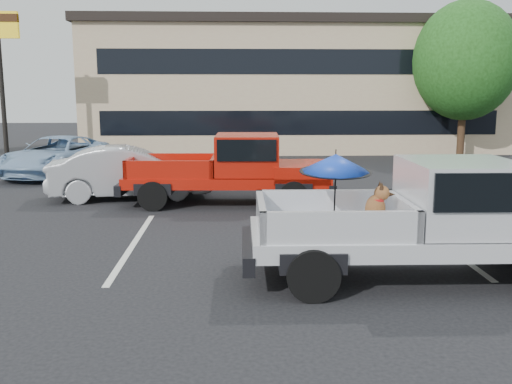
% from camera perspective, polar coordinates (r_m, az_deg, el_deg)
% --- Properties ---
extents(ground, '(90.00, 90.00, 0.00)m').
position_cam_1_polar(ground, '(9.34, 4.34, -8.25)').
color(ground, black).
rests_on(ground, ground).
extents(stripe_left, '(0.12, 5.00, 0.01)m').
position_cam_1_polar(stripe_left, '(11.36, -12.14, -5.09)').
color(stripe_left, silver).
rests_on(stripe_left, ground).
extents(stripe_right, '(0.12, 5.00, 0.01)m').
position_cam_1_polar(stripe_right, '(11.90, 17.75, -4.65)').
color(stripe_right, silver).
rests_on(stripe_right, ground).
extents(motel_building, '(20.40, 8.40, 6.30)m').
position_cam_1_polar(motel_building, '(29.94, 3.62, 10.60)').
color(motel_building, tan).
rests_on(motel_building, ground).
extents(tree_right, '(4.46, 4.46, 6.78)m').
position_cam_1_polar(tree_right, '(26.79, 20.23, 12.22)').
color(tree_right, '#332114').
rests_on(tree_right, ground).
extents(tree_back, '(4.68, 4.68, 7.11)m').
position_cam_1_polar(tree_back, '(33.58, 10.08, 12.48)').
color(tree_back, '#332114').
rests_on(tree_back, ground).
extents(silver_pickup, '(5.71, 2.18, 2.06)m').
position_cam_1_polar(silver_pickup, '(9.33, 18.34, -2.06)').
color(silver_pickup, black).
rests_on(silver_pickup, ground).
extents(red_pickup, '(5.57, 2.20, 1.81)m').
position_cam_1_polar(red_pickup, '(14.88, -1.53, 2.59)').
color(red_pickup, black).
rests_on(red_pickup, ground).
extents(silver_sedan, '(4.53, 2.16, 1.43)m').
position_cam_1_polar(silver_sedan, '(16.04, -12.48, 1.92)').
color(silver_sedan, '#AAADB2').
rests_on(silver_sedan, ground).
extents(blue_suv, '(3.31, 5.28, 1.36)m').
position_cam_1_polar(blue_suv, '(21.20, -19.30, 3.43)').
color(blue_suv, '#88A9CC').
rests_on(blue_suv, ground).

